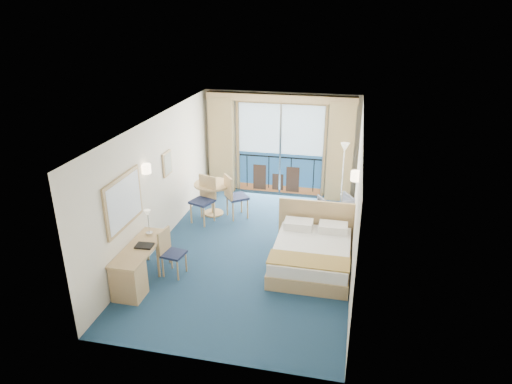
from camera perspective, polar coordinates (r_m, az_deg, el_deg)
name	(u,v)px	position (r m, az deg, el deg)	size (l,w,h in m)	color
floor	(253,250)	(9.56, -0.33, -7.24)	(6.50, 6.50, 0.00)	navy
room_walls	(253,169)	(8.81, -0.36, 2.85)	(4.04, 6.54, 2.72)	silver
balcony_door	(280,152)	(12.01, 3.02, 5.03)	(2.36, 0.03, 2.52)	navy
curtain_left	(222,145)	(12.17, -4.30, 5.88)	(0.65, 0.22, 2.55)	tan
curtain_right	(340,153)	(11.69, 10.48, 4.86)	(0.65, 0.22, 2.55)	tan
pelmet	(281,98)	(11.55, 3.11, 11.67)	(3.80, 0.25, 0.18)	tan
mirror	(124,202)	(8.26, -16.20, -1.17)	(0.05, 1.25, 0.95)	tan
wall_print	(167,164)	(9.87, -11.02, 3.51)	(0.04, 0.42, 0.52)	tan
sconce_left	(146,169)	(8.88, -13.56, 2.85)	(0.18, 0.18, 0.18)	#FFE0B2
sconce_right	(356,176)	(8.45, 12.35, 1.97)	(0.18, 0.18, 0.18)	#FFE0B2
bed	(312,253)	(8.93, 7.01, -7.63)	(1.61, 1.91, 1.01)	tan
nightstand	(342,230)	(9.94, 10.74, -4.68)	(0.41, 0.39, 0.54)	tan
phone	(344,216)	(9.83, 10.93, -3.00)	(0.18, 0.14, 0.08)	white
armchair	(337,211)	(10.66, 10.10, -2.30)	(0.72, 0.74, 0.67)	#4B505B
floor_lamp	(344,160)	(11.15, 10.93, 4.00)	(0.23, 0.23, 1.69)	silver
desk	(131,274)	(8.33, -15.30, -9.86)	(0.52, 1.51, 0.71)	tan
desk_chair	(170,250)	(8.68, -10.73, -7.10)	(0.45, 0.44, 0.90)	#1E2646
folder	(144,246)	(8.47, -13.79, -6.53)	(0.31, 0.23, 0.03)	black
desk_lamp	(148,217)	(8.71, -13.37, -3.07)	(0.13, 0.13, 0.48)	silver
round_table	(213,191)	(10.95, -5.44, 0.15)	(0.88, 0.88, 0.79)	tan
table_chair_a	(233,194)	(10.71, -2.84, -0.26)	(0.65, 0.65, 1.07)	#1E2646
table_chair_b	(205,196)	(10.60, -6.45, -0.56)	(0.60, 0.61, 1.09)	#1E2646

